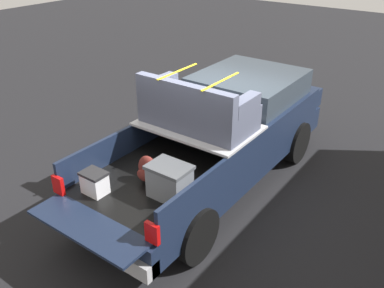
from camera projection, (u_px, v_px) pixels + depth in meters
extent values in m
plane|color=black|center=(211.00, 184.00, 7.74)|extent=(40.00, 40.00, 0.00)
cube|color=#162138|center=(211.00, 155.00, 7.44)|extent=(5.50, 1.92, 0.45)
cube|color=black|center=(170.00, 171.00, 6.47)|extent=(2.80, 1.80, 0.04)
cube|color=#162138|center=(126.00, 142.00, 6.85)|extent=(2.80, 0.06, 0.50)
cube|color=#162138|center=(220.00, 178.00, 5.88)|extent=(2.80, 0.06, 0.50)
cube|color=#162138|center=(217.00, 128.00, 7.34)|extent=(0.06, 1.80, 0.50)
cube|color=#162138|center=(88.00, 227.00, 5.27)|extent=(0.55, 1.80, 0.04)
cube|color=#B2B2B7|center=(198.00, 126.00, 6.79)|extent=(1.25, 1.92, 0.04)
cube|color=#162138|center=(250.00, 107.00, 8.19)|extent=(2.30, 1.92, 0.50)
cube|color=#2D3842|center=(249.00, 85.00, 7.89)|extent=(1.94, 1.76, 0.47)
cube|color=#162138|center=(279.00, 90.00, 9.18)|extent=(0.40, 1.82, 0.38)
cube|color=#B2B2B7|center=(100.00, 241.00, 5.55)|extent=(0.24, 1.92, 0.24)
cube|color=red|center=(58.00, 185.00, 5.84)|extent=(0.06, 0.20, 0.28)
cube|color=red|center=(152.00, 233.00, 4.92)|extent=(0.06, 0.20, 0.28)
cylinder|color=black|center=(222.00, 120.00, 9.25)|extent=(0.84, 0.30, 0.84)
cylinder|color=black|center=(295.00, 142.00, 8.33)|extent=(0.84, 0.30, 0.84)
cylinder|color=black|center=(107.00, 192.00, 6.74)|extent=(0.84, 0.30, 0.84)
cylinder|color=black|center=(195.00, 234.00, 5.83)|extent=(0.84, 0.30, 0.84)
cube|color=slate|center=(170.00, 183.00, 5.74)|extent=(0.40, 0.55, 0.45)
cube|color=#505359|center=(169.00, 167.00, 5.63)|extent=(0.44, 0.59, 0.05)
ellipsoid|color=maroon|center=(148.00, 169.00, 6.10)|extent=(0.20, 0.33, 0.42)
ellipsoid|color=maroon|center=(143.00, 175.00, 6.05)|extent=(0.09, 0.23, 0.18)
cube|color=white|center=(95.00, 184.00, 5.85)|extent=(0.26, 0.34, 0.30)
cube|color=#262628|center=(93.00, 174.00, 5.77)|extent=(0.28, 0.36, 0.04)
cube|color=#4C5166|center=(198.00, 113.00, 6.68)|extent=(0.92, 1.81, 0.42)
cube|color=#4C5166|center=(184.00, 96.00, 6.22)|extent=(0.16, 1.81, 0.40)
cube|color=#4C5166|center=(161.00, 83.00, 6.99)|extent=(0.68, 0.20, 0.22)
cube|color=#4C5166|center=(244.00, 105.00, 6.15)|extent=(0.68, 0.20, 0.22)
cube|color=yellow|center=(178.00, 71.00, 6.61)|extent=(1.02, 0.03, 0.02)
cube|color=yellow|center=(221.00, 81.00, 6.18)|extent=(1.02, 0.03, 0.02)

